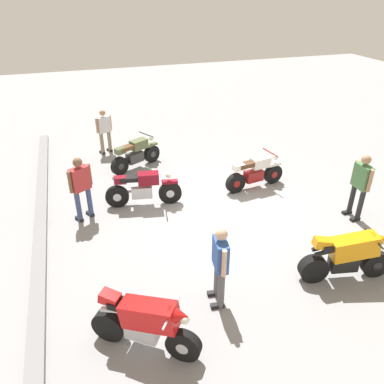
# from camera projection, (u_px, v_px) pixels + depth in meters

# --- Properties ---
(ground_plane) EXTENTS (40.00, 40.00, 0.00)m
(ground_plane) POSITION_uv_depth(u_px,v_px,m) (218.00, 209.00, 10.50)
(ground_plane) COLOR gray
(curb_edge) EXTENTS (14.00, 0.30, 0.15)m
(curb_edge) POSITION_uv_depth(u_px,v_px,m) (40.00, 237.00, 9.23)
(curb_edge) COLOR gray
(curb_edge) RESTS_ON ground
(motorcycle_maroon_cruiser) EXTENTS (0.78, 2.08, 1.09)m
(motorcycle_maroon_cruiser) POSITION_uv_depth(u_px,v_px,m) (143.00, 188.00, 10.44)
(motorcycle_maroon_cruiser) COLOR black
(motorcycle_maroon_cruiser) RESTS_ON ground
(motorcycle_red_sportbike) EXTENTS (1.31, 1.68, 1.14)m
(motorcycle_red_sportbike) POSITION_uv_depth(u_px,v_px,m) (145.00, 322.00, 6.26)
(motorcycle_red_sportbike) COLOR black
(motorcycle_red_sportbike) RESTS_ON ground
(motorcycle_olive_vintage) EXTENTS (1.09, 1.79, 1.07)m
(motorcycle_olive_vintage) POSITION_uv_depth(u_px,v_px,m) (135.00, 154.00, 12.53)
(motorcycle_olive_vintage) COLOR black
(motorcycle_olive_vintage) RESTS_ON ground
(motorcycle_orange_sportbike) EXTENTS (0.75, 1.95, 1.14)m
(motorcycle_orange_sportbike) POSITION_uv_depth(u_px,v_px,m) (348.00, 255.00, 7.79)
(motorcycle_orange_sportbike) COLOR black
(motorcycle_orange_sportbike) RESTS_ON ground
(motorcycle_cream_vintage) EXTENTS (0.70, 1.95, 1.07)m
(motorcycle_cream_vintage) POSITION_uv_depth(u_px,v_px,m) (255.00, 173.00, 11.35)
(motorcycle_cream_vintage) COLOR black
(motorcycle_cream_vintage) RESTS_ON ground
(person_in_blue_shirt) EXTENTS (0.66, 0.37, 1.70)m
(person_in_blue_shirt) POSITION_uv_depth(u_px,v_px,m) (220.00, 262.00, 7.02)
(person_in_blue_shirt) COLOR #59595B
(person_in_blue_shirt) RESTS_ON ground
(person_in_green_shirt) EXTENTS (0.68, 0.32, 1.77)m
(person_in_green_shirt) POSITION_uv_depth(u_px,v_px,m) (361.00, 182.00, 9.65)
(person_in_green_shirt) COLOR #262628
(person_in_green_shirt) RESTS_ON ground
(person_in_red_shirt) EXTENTS (0.50, 0.61, 1.73)m
(person_in_red_shirt) POSITION_uv_depth(u_px,v_px,m) (81.00, 185.00, 9.59)
(person_in_red_shirt) COLOR #384772
(person_in_red_shirt) RESTS_ON ground
(person_in_white_shirt) EXTENTS (0.46, 0.60, 1.59)m
(person_in_white_shirt) POSITION_uv_depth(u_px,v_px,m) (104.00, 129.00, 13.46)
(person_in_white_shirt) COLOR gray
(person_in_white_shirt) RESTS_ON ground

